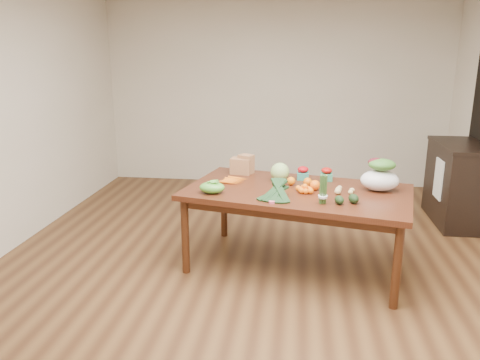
# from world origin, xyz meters

# --- Properties ---
(floor) EXTENTS (6.00, 6.00, 0.00)m
(floor) POSITION_xyz_m (0.00, 0.00, 0.00)
(floor) COLOR brown
(floor) RESTS_ON ground
(room_walls) EXTENTS (5.02, 6.02, 2.70)m
(room_walls) POSITION_xyz_m (0.00, 0.00, 1.35)
(room_walls) COLOR silver
(room_walls) RESTS_ON floor
(dining_table) EXTENTS (2.16, 1.50, 0.75)m
(dining_table) POSITION_xyz_m (0.37, 0.10, 0.38)
(dining_table) COLOR #421E0F
(dining_table) RESTS_ON floor
(cabinet) EXTENTS (0.52, 1.02, 0.94)m
(cabinet) POSITION_xyz_m (2.22, 1.53, 0.47)
(cabinet) COLOR black
(cabinet) RESTS_ON floor
(dish_towel) EXTENTS (0.02, 0.28, 0.45)m
(dish_towel) POSITION_xyz_m (1.96, 1.40, 0.55)
(dish_towel) COLOR white
(dish_towel) RESTS_ON cabinet
(paper_bag) EXTENTS (0.32, 0.28, 0.19)m
(paper_bag) POSITION_xyz_m (-0.21, 0.60, 0.85)
(paper_bag) COLOR #A36E49
(paper_bag) RESTS_ON dining_table
(cabbage) EXTENTS (0.18, 0.18, 0.18)m
(cabbage) POSITION_xyz_m (0.20, 0.36, 0.84)
(cabbage) COLOR #8DB86A
(cabbage) RESTS_ON dining_table
(strawberry_basket_a) EXTENTS (0.13, 0.13, 0.10)m
(strawberry_basket_a) POSITION_xyz_m (0.41, 0.45, 0.80)
(strawberry_basket_a) COLOR red
(strawberry_basket_a) RESTS_ON dining_table
(strawberry_basket_b) EXTENTS (0.13, 0.13, 0.10)m
(strawberry_basket_b) POSITION_xyz_m (0.64, 0.44, 0.80)
(strawberry_basket_b) COLOR red
(strawberry_basket_b) RESTS_ON dining_table
(orange_a) EXTENTS (0.08, 0.08, 0.08)m
(orange_a) POSITION_xyz_m (0.31, 0.24, 0.79)
(orange_a) COLOR #DD570D
(orange_a) RESTS_ON dining_table
(orange_b) EXTENTS (0.08, 0.08, 0.08)m
(orange_b) POSITION_xyz_m (0.46, 0.22, 0.79)
(orange_b) COLOR #DE510D
(orange_b) RESTS_ON dining_table
(orange_c) EXTENTS (0.09, 0.09, 0.09)m
(orange_c) POSITION_xyz_m (0.52, 0.10, 0.80)
(orange_c) COLOR #F55F0F
(orange_c) RESTS_ON dining_table
(mandarin_cluster) EXTENTS (0.22, 0.22, 0.08)m
(mandarin_cluster) POSITION_xyz_m (0.43, 0.01, 0.79)
(mandarin_cluster) COLOR orange
(mandarin_cluster) RESTS_ON dining_table
(carrots) EXTENTS (0.27, 0.29, 0.03)m
(carrots) POSITION_xyz_m (-0.23, 0.29, 0.76)
(carrots) COLOR orange
(carrots) RESTS_ON dining_table
(snap_pea_bag) EXTENTS (0.22, 0.17, 0.10)m
(snap_pea_bag) POSITION_xyz_m (-0.38, -0.11, 0.80)
(snap_pea_bag) COLOR #55B03B
(snap_pea_bag) RESTS_ON dining_table
(kale_bunch) EXTENTS (0.40, 0.46, 0.16)m
(kale_bunch) POSITION_xyz_m (0.18, -0.23, 0.83)
(kale_bunch) COLOR black
(kale_bunch) RESTS_ON dining_table
(asparagus_bundle) EXTENTS (0.10, 0.13, 0.26)m
(asparagus_bundle) POSITION_xyz_m (0.57, -0.29, 0.88)
(asparagus_bundle) COLOR #497A37
(asparagus_bundle) RESTS_ON dining_table
(potato_a) EXTENTS (0.06, 0.05, 0.05)m
(potato_a) POSITION_xyz_m (0.73, 0.05, 0.77)
(potato_a) COLOR #D0BD78
(potato_a) RESTS_ON dining_table
(potato_b) EXTENTS (0.06, 0.05, 0.05)m
(potato_b) POSITION_xyz_m (0.71, -0.01, 0.77)
(potato_b) COLOR tan
(potato_b) RESTS_ON dining_table
(potato_c) EXTENTS (0.05, 0.04, 0.04)m
(potato_c) POSITION_xyz_m (0.84, 0.07, 0.77)
(potato_c) COLOR #CEC177
(potato_c) RESTS_ON dining_table
(potato_d) EXTENTS (0.05, 0.04, 0.04)m
(potato_d) POSITION_xyz_m (0.74, 0.14, 0.77)
(potato_d) COLOR #DAAE7E
(potato_d) RESTS_ON dining_table
(potato_e) EXTENTS (0.04, 0.04, 0.04)m
(potato_e) POSITION_xyz_m (0.83, 0.01, 0.77)
(potato_e) COLOR #DACE7E
(potato_e) RESTS_ON dining_table
(avocado_a) EXTENTS (0.10, 0.12, 0.07)m
(avocado_a) POSITION_xyz_m (0.71, -0.28, 0.79)
(avocado_a) COLOR black
(avocado_a) RESTS_ON dining_table
(avocado_b) EXTENTS (0.11, 0.13, 0.08)m
(avocado_b) POSITION_xyz_m (0.82, -0.24, 0.79)
(avocado_b) COLOR black
(avocado_b) RESTS_ON dining_table
(salad_bag) EXTENTS (0.39, 0.32, 0.26)m
(salad_bag) POSITION_xyz_m (1.09, 0.16, 0.88)
(salad_bag) COLOR white
(salad_bag) RESTS_ON dining_table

